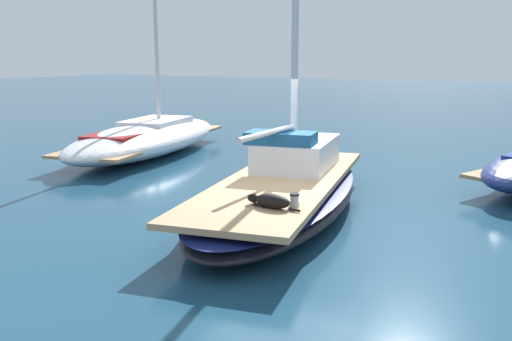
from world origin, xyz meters
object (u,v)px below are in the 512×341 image
object	(u,v)px
dog_black	(271,201)
moored_boat_port_side	(147,137)
sailboat_main	(281,196)
deck_winch	(294,201)

from	to	relation	value
dog_black	moored_boat_port_side	xyz separation A→B (m)	(-7.20, 5.81, -0.25)
sailboat_main	moored_boat_port_side	world-z (taller)	moored_boat_port_side
sailboat_main	dog_black	size ratio (longest dim) A/B	7.94
moored_boat_port_side	dog_black	bearing A→B (deg)	-38.91
dog_black	deck_winch	world-z (taller)	dog_black
deck_winch	moored_boat_port_side	bearing A→B (deg)	143.29
dog_black	moored_boat_port_side	distance (m)	9.25
sailboat_main	deck_winch	world-z (taller)	deck_winch
dog_black	deck_winch	xyz separation A→B (m)	(0.30, 0.22, -0.01)
deck_winch	moored_boat_port_side	distance (m)	9.35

